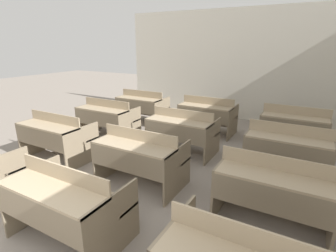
% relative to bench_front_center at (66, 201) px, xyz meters
% --- Properties ---
extents(wall_back, '(6.60, 0.06, 2.99)m').
position_rel_bench_front_center_xyz_m(wall_back, '(0.09, 5.81, 1.02)').
color(wall_back, beige).
rests_on(wall_back, ground_plane).
extents(bench_front_center, '(1.25, 0.80, 0.88)m').
position_rel_bench_front_center_xyz_m(bench_front_center, '(0.00, 0.00, 0.00)').
color(bench_front_center, '#7C6D56').
rests_on(bench_front_center, ground_plane).
extents(bench_second_left, '(1.25, 0.80, 0.88)m').
position_rel_bench_front_center_xyz_m(bench_second_left, '(-1.87, 1.37, 0.00)').
color(bench_second_left, '#7E6E57').
rests_on(bench_second_left, ground_plane).
extents(bench_second_center, '(1.25, 0.80, 0.88)m').
position_rel_bench_front_center_xyz_m(bench_second_center, '(0.01, 1.35, 0.00)').
color(bench_second_center, '#80715A').
rests_on(bench_second_center, ground_plane).
extents(bench_second_right, '(1.25, 0.80, 0.88)m').
position_rel_bench_front_center_xyz_m(bench_second_right, '(1.89, 1.35, 0.00)').
color(bench_second_right, '#7E6E57').
rests_on(bench_second_right, ground_plane).
extents(bench_third_left, '(1.25, 0.80, 0.88)m').
position_rel_bench_front_center_xyz_m(bench_third_left, '(-1.89, 2.76, 0.00)').
color(bench_third_left, '#7B6C55').
rests_on(bench_third_left, ground_plane).
extents(bench_third_center, '(1.25, 0.80, 0.88)m').
position_rel_bench_front_center_xyz_m(bench_third_center, '(0.01, 2.75, 0.00)').
color(bench_third_center, '#83745D').
rests_on(bench_third_center, ground_plane).
extents(bench_third_right, '(1.25, 0.80, 0.88)m').
position_rel_bench_front_center_xyz_m(bench_third_right, '(1.90, 2.73, 0.00)').
color(bench_third_right, '#80715A').
rests_on(bench_third_right, ground_plane).
extents(bench_back_left, '(1.25, 0.80, 0.88)m').
position_rel_bench_front_center_xyz_m(bench_back_left, '(-1.87, 4.12, 0.00)').
color(bench_back_left, '#7A6B54').
rests_on(bench_back_left, ground_plane).
extents(bench_back_center, '(1.25, 0.80, 0.88)m').
position_rel_bench_front_center_xyz_m(bench_back_center, '(-0.00, 4.14, 0.00)').
color(bench_back_center, '#7A6B54').
rests_on(bench_back_center, ground_plane).
extents(bench_back_right, '(1.25, 0.80, 0.88)m').
position_rel_bench_front_center_xyz_m(bench_back_right, '(1.88, 4.12, 0.00)').
color(bench_back_right, '#7F7059').
rests_on(bench_back_right, ground_plane).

